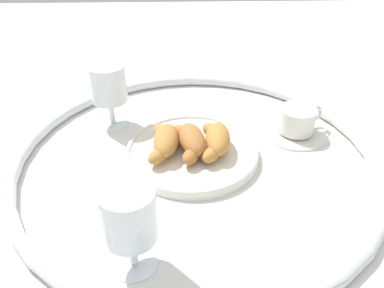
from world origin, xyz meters
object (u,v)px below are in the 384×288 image
at_px(croissant_small, 190,140).
at_px(coffee_cup_near, 297,123).
at_px(croissant_extra, 164,141).
at_px(juice_glass_left, 129,217).
at_px(juice_glass_right, 108,85).
at_px(croissant_large, 216,139).
at_px(pastry_plate, 192,152).

height_order(croissant_small, coffee_cup_near, same).
bearing_deg(croissant_extra, coffee_cup_near, -74.37).
bearing_deg(croissant_extra, juice_glass_left, 171.62).
distance_m(croissant_extra, juice_glass_right, 0.18).
relative_size(croissant_small, juice_glass_right, 0.96).
bearing_deg(juice_glass_right, coffee_cup_near, -97.32).
distance_m(croissant_large, coffee_cup_near, 0.19).
distance_m(croissant_small, coffee_cup_near, 0.24).
distance_m(croissant_large, croissant_small, 0.05).
relative_size(croissant_extra, juice_glass_right, 0.98).
bearing_deg(croissant_small, juice_glass_left, 161.28).
relative_size(croissant_large, coffee_cup_near, 1.01).
height_order(croissant_extra, juice_glass_right, juice_glass_right).
distance_m(coffee_cup_near, juice_glass_left, 0.47).
bearing_deg(croissant_large, pastry_plate, 91.48).
bearing_deg(croissant_large, croissant_extra, 91.18).
bearing_deg(juice_glass_left, pastry_plate, -19.28).
distance_m(pastry_plate, juice_glass_right, 0.23).
xyz_separation_m(coffee_cup_near, juice_glass_left, (-0.34, 0.32, 0.07)).
relative_size(croissant_large, croissant_extra, 1.00).
xyz_separation_m(croissant_small, juice_glass_right, (0.13, 0.17, 0.06)).
height_order(pastry_plate, coffee_cup_near, coffee_cup_near).
bearing_deg(croissant_small, juice_glass_right, 52.71).
relative_size(pastry_plate, croissant_small, 1.95).
distance_m(croissant_extra, coffee_cup_near, 0.29).
bearing_deg(juice_glass_right, pastry_plate, -126.64).
xyz_separation_m(pastry_plate, juice_glass_right, (0.13, 0.17, 0.08)).
xyz_separation_m(croissant_large, juice_glass_right, (0.13, 0.22, 0.06)).
xyz_separation_m(croissant_large, croissant_small, (-0.00, 0.05, 0.00)).
distance_m(pastry_plate, juice_glass_left, 0.29).
bearing_deg(pastry_plate, juice_glass_left, 160.72).
bearing_deg(coffee_cup_near, croissant_small, 108.80).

